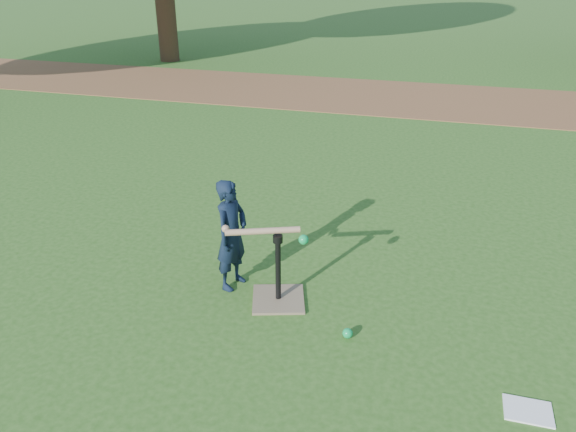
# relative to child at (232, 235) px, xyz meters

# --- Properties ---
(ground) EXTENTS (80.00, 80.00, 0.00)m
(ground) POSITION_rel_child_xyz_m (0.49, -0.18, -0.49)
(ground) COLOR #285116
(ground) RESTS_ON ground
(dirt_strip) EXTENTS (24.00, 3.00, 0.01)m
(dirt_strip) POSITION_rel_child_xyz_m (0.49, 7.32, -0.49)
(dirt_strip) COLOR brown
(dirt_strip) RESTS_ON ground
(child) EXTENTS (0.31, 0.40, 0.99)m
(child) POSITION_rel_child_xyz_m (0.00, 0.00, 0.00)
(child) COLOR black
(child) RESTS_ON ground
(wiffle_ball_ground) EXTENTS (0.08, 0.08, 0.08)m
(wiffle_ball_ground) POSITION_rel_child_xyz_m (1.10, -0.47, -0.45)
(wiffle_ball_ground) COLOR #0D9547
(wiffle_ball_ground) RESTS_ON ground
(clipboard) EXTENTS (0.30, 0.23, 0.01)m
(clipboard) POSITION_rel_child_xyz_m (2.35, -0.90, -0.49)
(clipboard) COLOR white
(clipboard) RESTS_ON ground
(batting_tee) EXTENTS (0.54, 0.54, 0.61)m
(batting_tee) POSITION_rel_child_xyz_m (0.45, -0.13, -0.38)
(batting_tee) COLOR #79664C
(batting_tee) RESTS_ON ground
(swing_action) EXTENTS (0.71, 0.27, 0.09)m
(swing_action) POSITION_rel_child_xyz_m (0.37, -0.16, 0.15)
(swing_action) COLOR tan
(swing_action) RESTS_ON ground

